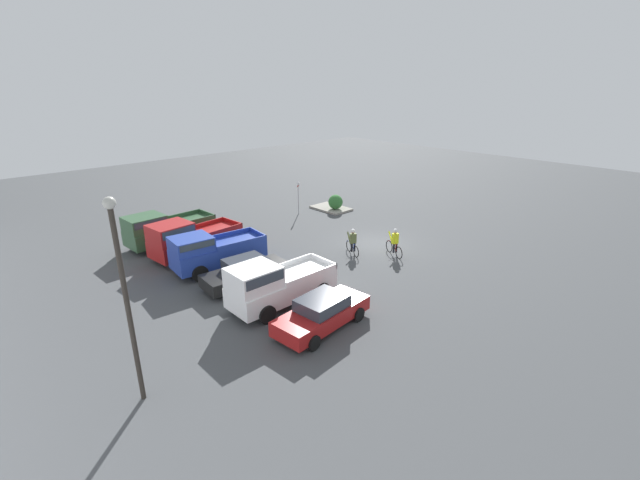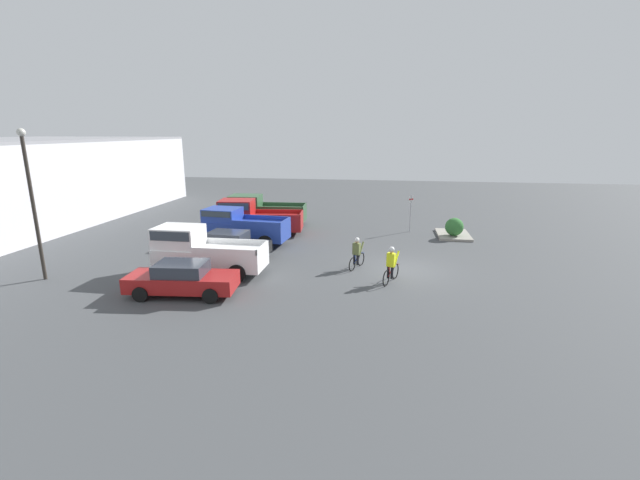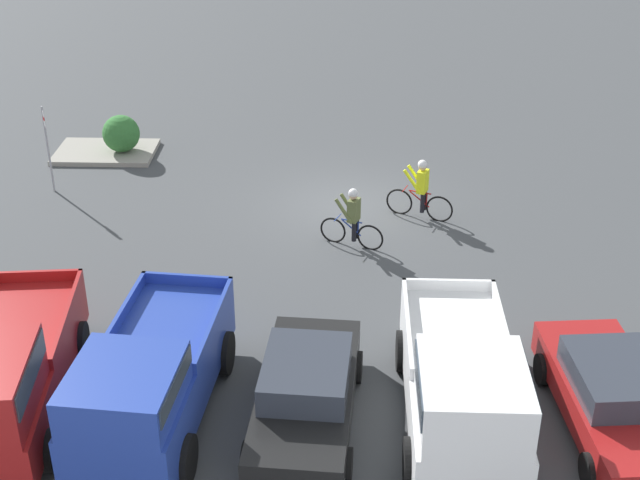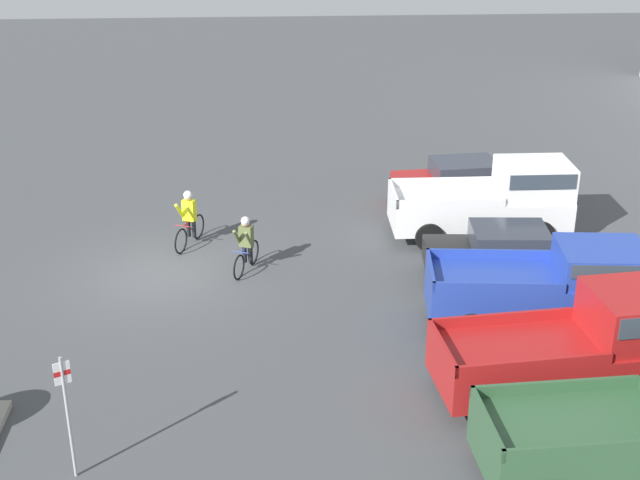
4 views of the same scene
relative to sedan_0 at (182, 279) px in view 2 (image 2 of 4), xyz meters
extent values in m
plane|color=#424447|center=(4.88, -9.38, -0.72)|extent=(80.00, 80.00, 0.00)
cube|color=maroon|center=(0.00, 0.00, -0.12)|extent=(2.11, 4.66, 0.64)
cube|color=#2D333D|center=(0.00, 0.00, 0.46)|extent=(1.71, 2.17, 0.51)
cylinder|color=black|center=(-0.98, 1.36, -0.40)|extent=(0.24, 0.65, 0.63)
cylinder|color=black|center=(0.72, 1.52, -0.40)|extent=(0.24, 0.65, 0.63)
cylinder|color=black|center=(-0.72, -1.52, -0.40)|extent=(0.24, 0.65, 0.63)
cylinder|color=black|center=(0.98, -1.36, -0.40)|extent=(0.24, 0.65, 0.63)
cube|color=white|center=(2.80, -0.12, 0.13)|extent=(1.94, 5.26, 0.93)
cube|color=white|center=(2.81, 1.46, 1.09)|extent=(1.77, 2.11, 1.00)
cube|color=#333D47|center=(2.81, 1.46, 1.31)|extent=(1.82, 1.94, 0.44)
cube|color=white|center=(1.88, -1.16, 0.72)|extent=(0.10, 3.15, 0.25)
cube|color=white|center=(3.71, -1.17, 0.72)|extent=(0.10, 3.15, 0.25)
cube|color=white|center=(2.79, -2.70, 0.72)|extent=(1.91, 0.09, 0.25)
cylinder|color=black|center=(1.85, 1.52, -0.29)|extent=(0.22, 0.85, 0.84)
cylinder|color=black|center=(3.76, 1.51, -0.29)|extent=(0.22, 0.85, 0.84)
cylinder|color=black|center=(1.84, -1.74, -0.29)|extent=(0.22, 0.85, 0.84)
cylinder|color=black|center=(3.75, -1.75, -0.29)|extent=(0.22, 0.85, 0.84)
cube|color=black|center=(5.60, 0.06, -0.13)|extent=(2.01, 4.56, 0.62)
cube|color=#2D333D|center=(5.60, 0.06, 0.45)|extent=(1.67, 2.11, 0.55)
cylinder|color=black|center=(4.84, 1.54, -0.39)|extent=(0.22, 0.66, 0.65)
cylinder|color=black|center=(6.55, 1.43, -0.39)|extent=(0.22, 0.66, 0.65)
cylinder|color=black|center=(4.65, -1.31, -0.39)|extent=(0.22, 0.66, 0.65)
cylinder|color=black|center=(6.36, -1.42, -0.39)|extent=(0.22, 0.66, 0.65)
cube|color=#233D9E|center=(8.40, -0.05, 0.19)|extent=(2.36, 5.22, 1.02)
cube|color=#233D9E|center=(8.54, 1.46, 1.09)|extent=(1.93, 2.18, 0.76)
cube|color=#333D47|center=(8.54, 1.46, 1.25)|extent=(1.98, 2.02, 0.34)
cube|color=#233D9E|center=(7.40, -0.98, 0.83)|extent=(0.35, 3.04, 0.25)
cube|color=#233D9E|center=(9.22, -1.14, 0.83)|extent=(0.35, 3.04, 0.25)
cube|color=#233D9E|center=(8.17, -2.54, 0.83)|extent=(1.91, 0.25, 0.25)
cylinder|color=black|center=(7.59, 1.60, -0.27)|extent=(0.30, 0.90, 0.89)
cylinder|color=black|center=(9.49, 1.43, -0.27)|extent=(0.30, 0.90, 0.89)
cylinder|color=black|center=(7.31, -1.53, -0.27)|extent=(0.30, 0.90, 0.89)
cylinder|color=black|center=(9.21, -1.70, -0.27)|extent=(0.30, 0.90, 0.89)
cube|color=maroon|center=(11.20, -0.18, 0.09)|extent=(2.56, 5.64, 0.90)
cube|color=maroon|center=(11.03, 1.45, 1.07)|extent=(2.06, 2.36, 1.05)
cube|color=#333D47|center=(11.03, 1.45, 1.30)|extent=(2.11, 2.19, 0.46)
cube|color=maroon|center=(10.35, -1.37, 0.67)|extent=(0.42, 3.27, 0.25)
cube|color=maroon|center=(12.27, -1.17, 0.67)|extent=(0.42, 3.27, 0.25)
cube|color=maroon|center=(11.48, -2.86, 0.67)|extent=(2.01, 0.29, 0.25)
cylinder|color=black|center=(10.03, 1.40, -0.32)|extent=(0.30, 0.80, 0.78)
cylinder|color=black|center=(12.02, 1.61, -0.32)|extent=(0.30, 0.80, 0.78)
cylinder|color=black|center=(10.38, -1.97, -0.32)|extent=(0.30, 0.80, 0.78)
cylinder|color=black|center=(12.37, -1.76, -0.32)|extent=(0.30, 0.80, 0.78)
cube|color=#2D5133|center=(14.00, 0.15, 0.11)|extent=(2.31, 5.59, 0.95)
cube|color=#2D5133|center=(13.91, 1.79, 1.03)|extent=(1.96, 2.30, 0.89)
cube|color=#333D47|center=(13.91, 1.79, 1.22)|extent=(2.01, 2.12, 0.39)
cube|color=#2D5133|center=(13.10, -1.00, 0.70)|extent=(0.27, 3.29, 0.25)
cube|color=#2D5133|center=(15.02, -0.89, 0.70)|extent=(0.27, 3.29, 0.25)
cube|color=#2D5133|center=(14.15, -2.55, 0.70)|extent=(2.00, 0.19, 0.25)
cylinder|color=black|center=(12.91, 1.79, -0.33)|extent=(0.26, 0.79, 0.77)
cylinder|color=black|center=(14.90, 1.91, -0.33)|extent=(0.26, 0.79, 0.77)
cylinder|color=black|center=(13.10, -1.61, -0.33)|extent=(0.26, 0.79, 0.77)
cylinder|color=black|center=(15.09, -1.49, -0.33)|extent=(0.26, 0.79, 0.77)
torus|color=black|center=(5.25, -7.22, -0.39)|extent=(0.68, 0.31, 0.71)
torus|color=black|center=(4.30, -6.83, -0.39)|extent=(0.68, 0.31, 0.71)
cylinder|color=#233D9E|center=(4.78, -7.03, -0.21)|extent=(0.51, 0.23, 0.38)
cylinder|color=#233D9E|center=(4.78, -7.03, -0.02)|extent=(0.54, 0.24, 0.04)
cylinder|color=#233D9E|center=(4.61, -6.96, -0.21)|extent=(0.05, 0.05, 0.35)
cylinder|color=#233D9E|center=(5.14, -7.17, 0.01)|extent=(0.19, 0.44, 0.02)
cylinder|color=black|center=(4.71, -6.90, -0.25)|extent=(0.16, 0.16, 0.53)
cylinder|color=black|center=(4.65, -7.07, -0.25)|extent=(0.16, 0.16, 0.53)
cube|color=#5B6638|center=(4.73, -7.01, 0.30)|extent=(0.36, 0.42, 0.59)
cylinder|color=#5B6638|center=(4.98, -6.93, 0.30)|extent=(0.51, 0.27, 0.65)
cylinder|color=#5B6638|center=(4.86, -7.24, 0.30)|extent=(0.51, 0.27, 0.65)
sphere|color=tan|center=(4.75, -7.02, 0.71)|extent=(0.22, 0.22, 0.22)
sphere|color=silver|center=(4.75, -7.02, 0.76)|extent=(0.24, 0.24, 0.24)
torus|color=black|center=(3.47, -8.93, -0.36)|extent=(0.72, 0.33, 0.75)
torus|color=black|center=(2.41, -8.50, -0.36)|extent=(0.72, 0.33, 0.75)
cylinder|color=maroon|center=(2.94, -8.72, -0.18)|extent=(0.56, 0.25, 0.40)
cylinder|color=maroon|center=(2.94, -8.72, 0.03)|extent=(0.60, 0.27, 0.04)
cylinder|color=maroon|center=(2.75, -8.64, -0.18)|extent=(0.05, 0.05, 0.37)
cylinder|color=maroon|center=(3.34, -8.88, 0.06)|extent=(0.19, 0.44, 0.02)
cylinder|color=black|center=(2.87, -8.59, -0.22)|extent=(0.16, 0.16, 0.56)
cylinder|color=black|center=(2.80, -8.76, -0.22)|extent=(0.16, 0.16, 0.56)
cube|color=yellow|center=(2.89, -8.70, 0.37)|extent=(0.36, 0.42, 0.62)
cylinder|color=yellow|center=(3.16, -8.62, 0.37)|extent=(0.55, 0.29, 0.67)
cylinder|color=yellow|center=(3.03, -8.94, 0.37)|extent=(0.55, 0.29, 0.67)
sphere|color=tan|center=(2.91, -8.71, 0.79)|extent=(0.23, 0.23, 0.23)
sphere|color=silver|center=(2.91, -8.71, 0.85)|extent=(0.25, 0.25, 0.25)
cylinder|color=#9E9EA3|center=(13.41, -10.07, 0.57)|extent=(0.06, 0.06, 2.58)
cube|color=white|center=(13.41, -10.07, 1.54)|extent=(0.15, 0.28, 0.45)
cube|color=red|center=(13.41, -10.07, 1.54)|extent=(0.16, 0.28, 0.10)
cylinder|color=#2D2823|center=(0.88, 7.31, 2.57)|extent=(0.16, 0.16, 6.56)
sphere|color=#B2B2A8|center=(0.88, 7.31, 5.97)|extent=(0.36, 0.36, 0.36)
cube|color=gray|center=(12.59, -12.87, -0.64)|extent=(3.10, 2.06, 0.15)
sphere|color=#337033|center=(12.02, -12.81, 0.02)|extent=(1.17, 1.17, 1.17)
camera|label=1|loc=(-11.49, 10.86, 9.14)|focal=24.00mm
camera|label=2|loc=(-15.93, -8.33, 6.05)|focal=24.00mm
camera|label=3|loc=(4.91, 13.16, 10.16)|focal=50.00mm
camera|label=4|loc=(27.09, -6.29, 10.10)|focal=50.00mm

